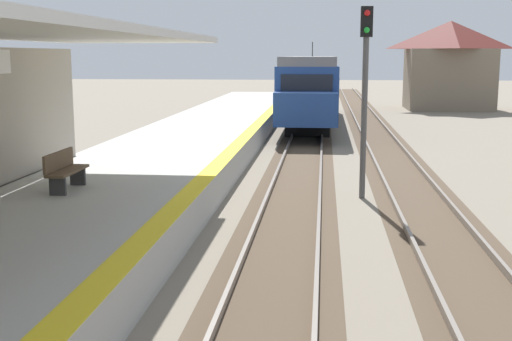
# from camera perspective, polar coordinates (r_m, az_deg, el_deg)

# --- Properties ---
(station_platform) EXTENTS (5.00, 80.00, 0.91)m
(station_platform) POSITION_cam_1_polar(r_m,az_deg,el_deg) (16.80, -12.30, -2.27)
(station_platform) COLOR #A8A8A3
(station_platform) RESTS_ON ground
(track_pair_nearest_platform) EXTENTS (2.34, 120.00, 0.16)m
(track_pair_nearest_platform) POSITION_cam_1_polar(r_m,az_deg,el_deg) (19.99, 3.47, -1.32)
(track_pair_nearest_platform) COLOR #4C3D2D
(track_pair_nearest_platform) RESTS_ON ground
(track_pair_middle) EXTENTS (2.34, 120.00, 0.16)m
(track_pair_middle) POSITION_cam_1_polar(r_m,az_deg,el_deg) (20.14, 13.18, -1.48)
(track_pair_middle) COLOR #4C3D2D
(track_pair_middle) RESTS_ON ground
(approaching_train) EXTENTS (2.93, 19.60, 4.76)m
(approaching_train) POSITION_cam_1_polar(r_m,az_deg,el_deg) (38.67, 4.72, 7.24)
(approaching_train) COLOR navy
(approaching_train) RESTS_ON ground
(rail_signal_post) EXTENTS (0.32, 0.34, 5.20)m
(rail_signal_post) POSITION_cam_1_polar(r_m,az_deg,el_deg) (18.31, 9.35, 7.47)
(rail_signal_post) COLOR #4C4C4C
(rail_signal_post) RESTS_ON ground
(platform_bench) EXTENTS (0.45, 1.60, 0.88)m
(platform_bench) POSITION_cam_1_polar(r_m,az_deg,el_deg) (15.60, -16.13, 0.10)
(platform_bench) COLOR brown
(platform_bench) RESTS_ON station_platform
(distant_trackside_house) EXTENTS (6.60, 5.28, 6.40)m
(distant_trackside_house) POSITION_cam_1_polar(r_m,az_deg,el_deg) (51.12, 16.26, 8.81)
(distant_trackside_house) COLOR #7F705B
(distant_trackside_house) RESTS_ON ground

